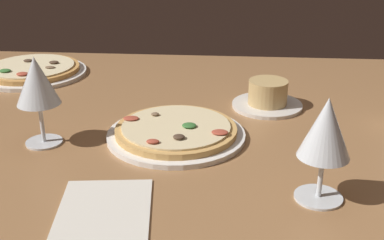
# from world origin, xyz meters

# --- Properties ---
(dining_table) EXTENTS (1.50, 1.10, 0.04)m
(dining_table) POSITION_xyz_m (0.00, 0.00, 0.02)
(dining_table) COLOR #996B42
(dining_table) RESTS_ON ground
(pizza_main) EXTENTS (0.27, 0.27, 0.03)m
(pizza_main) POSITION_xyz_m (-0.06, -0.04, 0.05)
(pizza_main) COLOR white
(pizza_main) RESTS_ON dining_table
(pizza_side) EXTENTS (0.29, 0.29, 0.03)m
(pizza_side) POSITION_xyz_m (-0.49, 0.33, 0.05)
(pizza_side) COLOR white
(pizza_side) RESTS_ON dining_table
(ramekin_on_saucer) EXTENTS (0.16, 0.16, 0.06)m
(ramekin_on_saucer) POSITION_xyz_m (0.13, 0.14, 0.06)
(ramekin_on_saucer) COLOR silver
(ramekin_on_saucer) RESTS_ON dining_table
(wine_glass_far) EXTENTS (0.08, 0.08, 0.17)m
(wine_glass_far) POSITION_xyz_m (0.18, -0.24, 0.15)
(wine_glass_far) COLOR silver
(wine_glass_far) RESTS_ON dining_table
(wine_glass_near) EXTENTS (0.08, 0.08, 0.17)m
(wine_glass_near) POSITION_xyz_m (-0.31, -0.08, 0.16)
(wine_glass_near) COLOR silver
(wine_glass_near) RESTS_ON dining_table
(paper_menu) EXTENTS (0.16, 0.20, 0.00)m
(paper_menu) POSITION_xyz_m (-0.14, -0.31, 0.04)
(paper_menu) COLOR silver
(paper_menu) RESTS_ON dining_table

